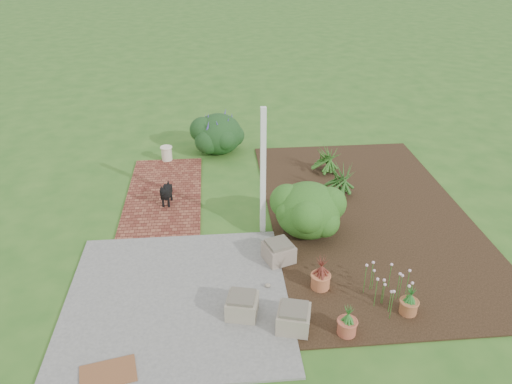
{
  "coord_description": "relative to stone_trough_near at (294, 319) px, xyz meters",
  "views": [
    {
      "loc": [
        -0.56,
        -7.97,
        5.28
      ],
      "look_at": [
        0.2,
        0.4,
        0.7
      ],
      "focal_mm": 35.0,
      "sensor_mm": 36.0,
      "label": 1
    }
  ],
  "objects": [
    {
      "name": "black_dog",
      "position": [
        -2.08,
        3.79,
        0.14
      ],
      "size": [
        0.22,
        0.57,
        0.49
      ],
      "rotation": [
        0.0,
        0.0,
        -0.14
      ],
      "color": "black",
      "rests_on": "brick_path"
    },
    {
      "name": "stone_trough_near",
      "position": [
        0.0,
        0.0,
        0.0
      ],
      "size": [
        0.57,
        0.57,
        0.31
      ],
      "primitive_type": "cube",
      "rotation": [
        0.0,
        0.0,
        -0.27
      ],
      "color": "gray",
      "rests_on": "concrete_patio"
    },
    {
      "name": "stone_trough_mid",
      "position": [
        -0.73,
        0.35,
        -0.0
      ],
      "size": [
        0.55,
        0.55,
        0.3
      ],
      "primitive_type": "cube",
      "rotation": [
        0.0,
        0.0,
        -0.23
      ],
      "color": "gray",
      "rests_on": "concrete_patio"
    },
    {
      "name": "terracotta_pot_bronze",
      "position": [
        0.58,
        0.87,
        -0.04
      ],
      "size": [
        0.4,
        0.4,
        0.25
      ],
      "primitive_type": "cylinder",
      "rotation": [
        0.0,
        0.0,
        -0.4
      ],
      "color": "#B8673E",
      "rests_on": "garden_bed"
    },
    {
      "name": "garden_bed",
      "position": [
        2.02,
        3.07,
        -0.18
      ],
      "size": [
        4.0,
        7.0,
        0.03
      ],
      "primitive_type": "cube",
      "color": "black",
      "rests_on": "ground"
    },
    {
      "name": "purple_flowering_bush",
      "position": [
        -0.93,
        6.53,
        0.32
      ],
      "size": [
        1.53,
        1.53,
        1.04
      ],
      "primitive_type": "ellipsoid",
      "rotation": [
        0.0,
        0.0,
        -0.31
      ],
      "color": "black",
      "rests_on": "ground"
    },
    {
      "name": "agapanthus_clump_front",
      "position": [
        1.57,
        5.05,
        0.21
      ],
      "size": [
        1.1,
        1.1,
        0.75
      ],
      "primitive_type": null,
      "rotation": [
        0.0,
        0.0,
        -0.41
      ],
      "color": "#184312",
      "rests_on": "garden_bed"
    },
    {
      "name": "ground",
      "position": [
        -0.48,
        2.57,
        -0.2
      ],
      "size": [
        80.0,
        80.0,
        0.0
      ],
      "primitive_type": "plane",
      "color": "#2B5B1C",
      "rests_on": "ground"
    },
    {
      "name": "evergreen_shrub",
      "position": [
        0.65,
        2.49,
        0.36
      ],
      "size": [
        1.27,
        1.27,
        1.05
      ],
      "primitive_type": "ellipsoid",
      "rotation": [
        0.0,
        0.0,
        -0.03
      ],
      "color": "#0D3815",
      "rests_on": "garden_bed"
    },
    {
      "name": "terracotta_pot_small_right",
      "position": [
        0.75,
        -0.18,
        -0.05
      ],
      "size": [
        0.35,
        0.35,
        0.23
      ],
      "primitive_type": "cylinder",
      "rotation": [
        0.0,
        0.0,
        0.34
      ],
      "color": "#AA5039",
      "rests_on": "garden_bed"
    },
    {
      "name": "concrete_patio",
      "position": [
        -1.73,
        0.82,
        -0.18
      ],
      "size": [
        3.5,
        3.5,
        0.04
      ],
      "primitive_type": "cube",
      "color": "slate",
      "rests_on": "ground"
    },
    {
      "name": "pink_flower_patch",
      "position": [
        1.51,
        0.41,
        0.11
      ],
      "size": [
        1.0,
        1.0,
        0.55
      ],
      "primitive_type": null,
      "rotation": [
        0.0,
        0.0,
        0.18
      ],
      "color": "#113D0F",
      "rests_on": "garden_bed"
    },
    {
      "name": "terracotta_pot_small_left",
      "position": [
        1.79,
        0.16,
        -0.06
      ],
      "size": [
        0.31,
        0.31,
        0.22
      ],
      "primitive_type": "cylinder",
      "rotation": [
        0.0,
        0.0,
        0.19
      ],
      "color": "#9F5C36",
      "rests_on": "garden_bed"
    },
    {
      "name": "cream_ceramic_urn",
      "position": [
        -2.23,
        6.05,
        0.02
      ],
      "size": [
        0.32,
        0.32,
        0.35
      ],
      "primitive_type": "cylinder",
      "rotation": [
        0.0,
        0.0,
        -0.3
      ],
      "color": "beige",
      "rests_on": "brick_path"
    },
    {
      "name": "brick_path",
      "position": [
        -2.18,
        4.32,
        -0.18
      ],
      "size": [
        1.6,
        3.5,
        0.04
      ],
      "primitive_type": "cube",
      "color": "#5E271D",
      "rests_on": "ground"
    },
    {
      "name": "veranda_post",
      "position": [
        -0.18,
        2.67,
        1.05
      ],
      "size": [
        0.1,
        0.1,
        2.5
      ],
      "primitive_type": "cube",
      "color": "white",
      "rests_on": "ground"
    },
    {
      "name": "stone_trough_far",
      "position": [
        0.0,
        1.66,
        0.0
      ],
      "size": [
        0.6,
        0.6,
        0.31
      ],
      "primitive_type": "cube",
      "rotation": [
        0.0,
        0.0,
        0.33
      ],
      "color": "gray",
      "rests_on": "concrete_patio"
    },
    {
      "name": "coir_doormat",
      "position": [
        -2.56,
        -0.64,
        -0.14
      ],
      "size": [
        0.81,
        0.61,
        0.02
      ],
      "primitive_type": "cube",
      "rotation": [
        0.0,
        0.0,
        0.22
      ],
      "color": "brown",
      "rests_on": "concrete_patio"
    },
    {
      "name": "agapanthus_clump_back",
      "position": [
        1.62,
        3.93,
        0.25
      ],
      "size": [
        1.19,
        1.19,
        0.83
      ],
      "primitive_type": null,
      "rotation": [
        0.0,
        0.0,
        0.35
      ],
      "color": "#113915",
      "rests_on": "garden_bed"
    }
  ]
}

